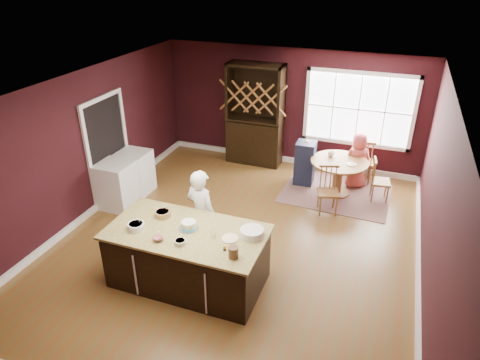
% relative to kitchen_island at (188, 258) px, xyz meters
% --- Properties ---
extents(room_shell, '(7.00, 7.00, 7.00)m').
position_rel_kitchen_island_xyz_m(room_shell, '(0.33, 1.25, 0.91)').
color(room_shell, brown).
rests_on(room_shell, ground).
extents(window, '(2.36, 0.10, 1.66)m').
position_rel_kitchen_island_xyz_m(window, '(1.83, 4.72, 1.06)').
color(window, white).
rests_on(window, room_shell).
extents(doorway, '(0.08, 1.26, 2.13)m').
position_rel_kitchen_island_xyz_m(doorway, '(-2.64, 1.85, 0.59)').
color(doorway, white).
rests_on(doorway, room_shell).
extents(kitchen_island, '(2.31, 1.21, 0.92)m').
position_rel_kitchen_island_xyz_m(kitchen_island, '(0.00, 0.00, 0.00)').
color(kitchen_island, black).
rests_on(kitchen_island, ground).
extents(dining_table, '(1.16, 1.16, 0.75)m').
position_rel_kitchen_island_xyz_m(dining_table, '(1.67, 3.55, 0.10)').
color(dining_table, '#946026').
rests_on(dining_table, ground).
extents(baker, '(0.64, 0.51, 1.55)m').
position_rel_kitchen_island_xyz_m(baker, '(-0.09, 0.70, 0.34)').
color(baker, white).
rests_on(baker, ground).
extents(layer_cake, '(0.29, 0.29, 0.12)m').
position_rel_kitchen_island_xyz_m(layer_cake, '(0.01, 0.06, 0.54)').
color(layer_cake, white).
rests_on(layer_cake, kitchen_island).
extents(bowl_blue, '(0.24, 0.24, 0.09)m').
position_rel_kitchen_island_xyz_m(bowl_blue, '(-0.70, -0.21, 0.53)').
color(bowl_blue, white).
rests_on(bowl_blue, kitchen_island).
extents(bowl_yellow, '(0.24, 0.24, 0.09)m').
position_rel_kitchen_island_xyz_m(bowl_yellow, '(-0.51, 0.23, 0.53)').
color(bowl_yellow, olive).
rests_on(bowl_yellow, kitchen_island).
extents(bowl_pink, '(0.16, 0.16, 0.06)m').
position_rel_kitchen_island_xyz_m(bowl_pink, '(-0.26, -0.35, 0.51)').
color(bowl_pink, white).
rests_on(bowl_pink, kitchen_island).
extents(bowl_olive, '(0.17, 0.17, 0.06)m').
position_rel_kitchen_island_xyz_m(bowl_olive, '(0.07, -0.31, 0.51)').
color(bowl_olive, beige).
rests_on(bowl_olive, kitchen_island).
extents(drinking_glass, '(0.07, 0.07, 0.15)m').
position_rel_kitchen_island_xyz_m(drinking_glass, '(0.42, -0.00, 0.55)').
color(drinking_glass, white).
rests_on(drinking_glass, kitchen_island).
extents(dinner_plate, '(0.24, 0.24, 0.02)m').
position_rel_kitchen_island_xyz_m(dinner_plate, '(0.67, 0.04, 0.49)').
color(dinner_plate, beige).
rests_on(dinner_plate, kitchen_island).
extents(white_tub, '(0.33, 0.33, 0.11)m').
position_rel_kitchen_island_xyz_m(white_tub, '(0.93, 0.20, 0.54)').
color(white_tub, white).
rests_on(white_tub, kitchen_island).
extents(stoneware_crock, '(0.14, 0.14, 0.16)m').
position_rel_kitchen_island_xyz_m(stoneware_crock, '(0.86, -0.34, 0.56)').
color(stoneware_crock, '#473422').
rests_on(stoneware_crock, kitchen_island).
extents(toy_figurine, '(0.05, 0.05, 0.08)m').
position_rel_kitchen_island_xyz_m(toy_figurine, '(0.69, -0.23, 0.52)').
color(toy_figurine, yellow).
rests_on(toy_figurine, kitchen_island).
extents(rug, '(2.24, 1.76, 0.01)m').
position_rel_kitchen_island_xyz_m(rug, '(1.67, 3.55, -0.43)').
color(rug, brown).
rests_on(rug, ground).
extents(chair_east, '(0.42, 0.43, 0.91)m').
position_rel_kitchen_island_xyz_m(chair_east, '(2.52, 3.59, 0.01)').
color(chair_east, brown).
rests_on(chair_east, ground).
extents(chair_south, '(0.49, 0.48, 0.95)m').
position_rel_kitchen_island_xyz_m(chair_south, '(1.62, 2.74, 0.03)').
color(chair_south, brown).
rests_on(chair_south, ground).
extents(chair_north, '(0.47, 0.45, 1.03)m').
position_rel_kitchen_island_xyz_m(chair_north, '(2.09, 4.30, 0.08)').
color(chair_north, brown).
rests_on(chair_north, ground).
extents(seated_woman, '(0.71, 0.62, 1.22)m').
position_rel_kitchen_island_xyz_m(seated_woman, '(1.99, 4.03, 0.17)').
color(seated_woman, '#BF4B47').
rests_on(seated_woman, ground).
extents(high_chair, '(0.42, 0.42, 1.00)m').
position_rel_kitchen_island_xyz_m(high_chair, '(0.92, 3.79, 0.06)').
color(high_chair, black).
rests_on(high_chair, ground).
extents(toddler, '(0.18, 0.14, 0.26)m').
position_rel_kitchen_island_xyz_m(toddler, '(0.92, 3.90, 0.37)').
color(toddler, '#8CA5BF').
rests_on(toddler, high_chair).
extents(table_plate, '(0.20, 0.20, 0.02)m').
position_rel_kitchen_island_xyz_m(table_plate, '(1.93, 3.47, 0.32)').
color(table_plate, beige).
rests_on(table_plate, dining_table).
extents(table_cup, '(0.16, 0.16, 0.10)m').
position_rel_kitchen_island_xyz_m(table_cup, '(1.46, 3.73, 0.36)').
color(table_cup, white).
rests_on(table_cup, dining_table).
extents(hutch, '(1.29, 0.54, 2.36)m').
position_rel_kitchen_island_xyz_m(hutch, '(-0.46, 4.47, 0.74)').
color(hutch, black).
rests_on(hutch, ground).
extents(washer, '(0.64, 0.62, 0.93)m').
position_rel_kitchen_island_xyz_m(washer, '(-2.31, 1.53, 0.03)').
color(washer, white).
rests_on(washer, ground).
extents(dryer, '(0.62, 0.60, 0.90)m').
position_rel_kitchen_island_xyz_m(dryer, '(-2.31, 2.17, 0.01)').
color(dryer, silver).
rests_on(dryer, ground).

